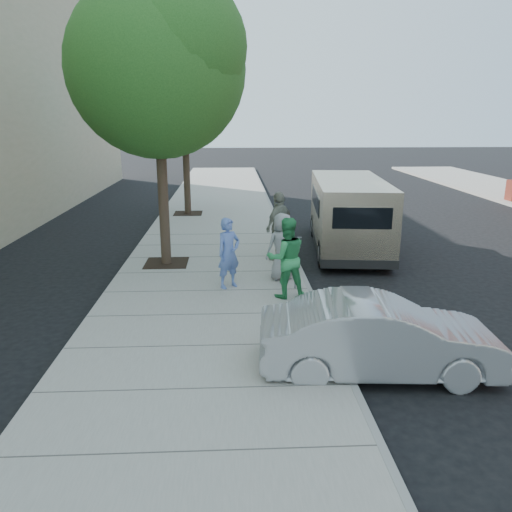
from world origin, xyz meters
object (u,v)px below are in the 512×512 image
person_officer (229,253)px  parking_meter (296,252)px  tree_far (185,99)px  person_striped_polo (279,226)px  tree_near (158,61)px  sedan (380,337)px  van (348,213)px  person_gray_shirt (282,246)px  person_green_shirt (286,258)px

person_officer → parking_meter: bearing=-41.7°
tree_far → parking_meter: tree_far is taller
tree_far → person_striped_polo: size_ratio=3.26×
tree_near → sedan: (4.25, -6.29, -4.89)m
van → person_gray_shirt: 4.23m
tree_near → tree_far: size_ratio=1.16×
parking_meter → person_gray_shirt: bearing=112.7°
person_gray_shirt → sedan: bearing=83.5°
van → person_gray_shirt: van is taller
tree_near → person_gray_shirt: (3.10, -1.59, -4.54)m
parking_meter → person_gray_shirt: person_gray_shirt is taller
parking_meter → person_striped_polo: bearing=97.5°
person_officer → person_green_shirt: size_ratio=0.92×
person_officer → sedan: bearing=-94.1°
person_gray_shirt → person_striped_polo: (0.10, 1.80, 0.14)m
person_officer → person_striped_polo: person_striped_polo is taller
van → sedan: bearing=-93.1°
person_officer → person_gray_shirt: bearing=-12.3°
tree_far → person_officer: tree_far is taller
sedan → person_striped_polo: bearing=13.1°
van → person_striped_polo: (-2.36, -1.62, -0.06)m
tree_near → person_gray_shirt: tree_near is taller
sedan → person_striped_polo: 6.61m
tree_near → sedan: 9.03m
person_green_shirt → person_striped_polo: person_striped_polo is taller
tree_near → person_gray_shirt: size_ratio=4.39×
person_striped_polo → parking_meter: bearing=44.6°
parking_meter → van: van is taller
parking_meter → person_officer: size_ratio=0.74×
tree_far → person_green_shirt: size_ratio=3.48×
tree_near → tree_far: (-0.00, 7.60, -0.66)m
person_officer → person_green_shirt: (1.31, -0.74, 0.07)m
tree_near → parking_meter: bearing=-35.0°
van → person_green_shirt: van is taller
tree_near → sedan: bearing=-55.9°
person_striped_polo → tree_far: bearing=-115.4°
person_green_shirt → sedan: bearing=99.9°
person_striped_polo → sedan: bearing=50.4°
tree_far → van: size_ratio=1.03×
person_green_shirt → person_striped_polo: (0.14, 3.12, 0.06)m
parking_meter → tree_near: bearing=149.1°
van → person_officer: size_ratio=3.68×
sedan → person_gray_shirt: bearing=17.7°
person_striped_polo → person_green_shirt: bearing=38.5°
tree_near → van: (5.57, 1.83, -4.34)m
van → person_striped_polo: 2.87m
person_striped_polo → person_gray_shirt: bearing=37.9°
parking_meter → sedan: (0.90, -3.95, -0.42)m
van → person_green_shirt: bearing=-111.8°
tree_far → person_green_shirt: bearing=-73.8°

